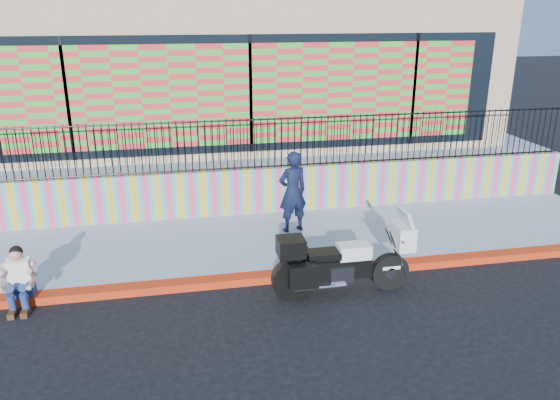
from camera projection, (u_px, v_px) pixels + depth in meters
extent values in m
plane|color=black|center=(285.00, 279.00, 10.26)|extent=(90.00, 90.00, 0.00)
cube|color=#AC230C|center=(285.00, 276.00, 10.23)|extent=(16.00, 0.30, 0.15)
cube|color=#8B94A6|center=(269.00, 241.00, 11.76)|extent=(16.00, 3.00, 0.15)
cube|color=#EC3E76|center=(257.00, 191.00, 13.03)|extent=(16.00, 0.20, 1.10)
cube|color=#8B94A6|center=(233.00, 144.00, 17.78)|extent=(16.00, 10.00, 1.25)
cube|color=tan|center=(232.00, 62.00, 16.72)|extent=(14.00, 8.00, 4.00)
cube|color=black|center=(251.00, 95.00, 13.14)|extent=(12.60, 0.04, 2.80)
cube|color=red|center=(251.00, 95.00, 13.11)|extent=(11.48, 0.02, 2.40)
cylinder|color=black|center=(390.00, 272.00, 9.80)|extent=(0.69, 0.15, 0.69)
cylinder|color=black|center=(293.00, 281.00, 9.47)|extent=(0.69, 0.15, 0.69)
cube|color=black|center=(343.00, 267.00, 9.58)|extent=(0.99, 0.29, 0.35)
cube|color=silver|center=(340.00, 273.00, 9.60)|extent=(0.42, 0.35, 0.31)
cube|color=silver|center=(354.00, 251.00, 9.51)|extent=(0.57, 0.33, 0.25)
cube|color=black|center=(323.00, 255.00, 9.42)|extent=(0.57, 0.35, 0.13)
cube|color=silver|center=(402.00, 236.00, 9.61)|extent=(0.31, 0.54, 0.44)
cube|color=silver|center=(406.00, 218.00, 9.50)|extent=(0.19, 0.48, 0.35)
cube|color=black|center=(291.00, 247.00, 9.25)|extent=(0.46, 0.44, 0.31)
cube|color=black|center=(304.00, 276.00, 9.13)|extent=(0.50, 0.19, 0.42)
cube|color=black|center=(295.00, 260.00, 9.71)|extent=(0.50, 0.19, 0.42)
cube|color=silver|center=(390.00, 266.00, 9.76)|extent=(0.33, 0.17, 0.06)
imported|color=black|center=(293.00, 192.00, 11.83)|extent=(0.74, 0.58, 1.81)
cube|color=navy|center=(24.00, 290.00, 9.36)|extent=(0.36, 0.28, 0.18)
cube|color=white|center=(20.00, 273.00, 9.21)|extent=(0.38, 0.27, 0.54)
sphere|color=tan|center=(16.00, 254.00, 9.05)|extent=(0.21, 0.21, 0.21)
cube|color=#472814|center=(13.00, 314.00, 9.00)|extent=(0.11, 0.26, 0.10)
cube|color=#472814|center=(25.00, 312.00, 9.04)|extent=(0.11, 0.26, 0.10)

